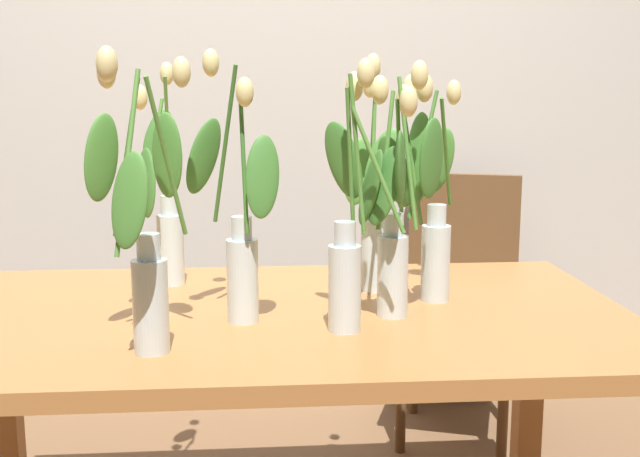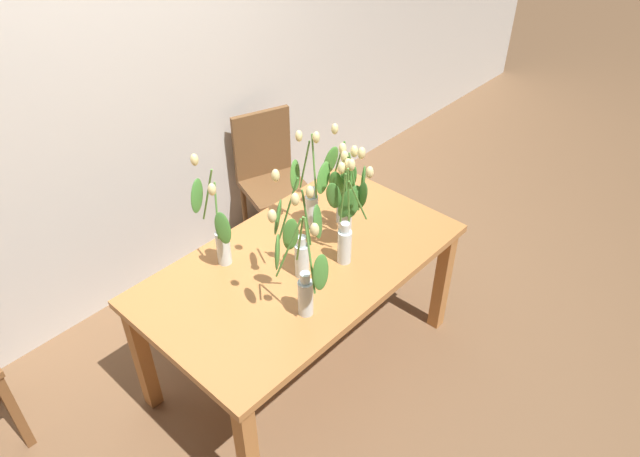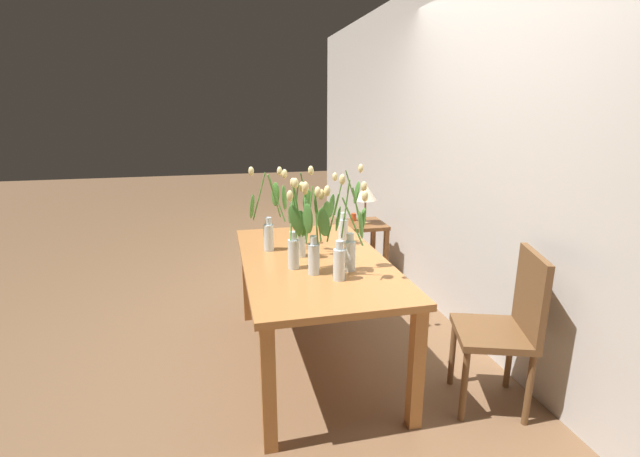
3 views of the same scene
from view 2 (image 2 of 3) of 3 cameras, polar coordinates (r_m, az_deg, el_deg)
ground_plane at (r=3.41m, az=-1.56°, el=-12.62°), size 18.00×18.00×0.00m
room_wall_rear at (r=3.44m, az=-17.68°, el=14.19°), size 9.00×0.10×2.70m
dining_table at (r=2.94m, az=-1.77°, el=-4.48°), size 1.60×0.90×0.74m
tulip_vase_0 at (r=2.77m, az=2.59°, el=0.51°), size 0.19×0.17×0.56m
tulip_vase_1 at (r=2.47m, az=-1.82°, el=-4.57°), size 0.21×0.27×0.57m
tulip_vase_2 at (r=2.68m, az=-1.94°, el=-1.54°), size 0.22×0.20×0.58m
tulip_vase_3 at (r=2.87m, az=2.72°, el=2.42°), size 0.19×0.21×0.55m
tulip_vase_4 at (r=3.00m, az=-0.91°, el=3.14°), size 0.14×0.20×0.58m
tulip_vase_5 at (r=3.02m, az=2.12°, el=3.55°), size 0.18×0.28×0.53m
tulip_vase_6 at (r=2.79m, az=-9.85°, el=-0.45°), size 0.13×0.26×0.56m
dining_chair at (r=3.95m, az=-4.91°, el=5.39°), size 0.51×0.51×0.93m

